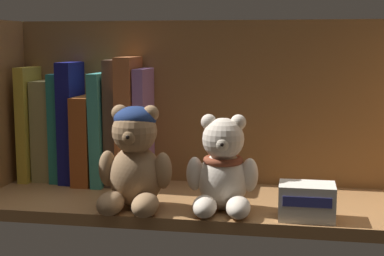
{
  "coord_description": "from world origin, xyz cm",
  "views": [
    {
      "loc": [
        15.91,
        -96.54,
        28.65
      ],
      "look_at": [
        -1.65,
        0.0,
        14.35
      ],
      "focal_mm": 54.45,
      "sensor_mm": 36.0,
      "label": 1
    }
  ],
  "objects_px": {
    "teddy_bear_smaller": "(223,170)",
    "book_2": "(62,127)",
    "book_0": "(33,123)",
    "book_1": "(48,130)",
    "book_3": "(75,121)",
    "book_7": "(132,120)",
    "book_6": "(118,121)",
    "book_8": "(147,126)",
    "book_4": "(92,138)",
    "book_5": "(106,127)",
    "small_product_box": "(307,201)",
    "teddy_bear_larger": "(134,160)"
  },
  "relations": [
    {
      "from": "teddy_bear_smaller",
      "to": "book_2",
      "type": "bearing_deg",
      "value": 153.87
    },
    {
      "from": "book_0",
      "to": "book_1",
      "type": "height_order",
      "value": "book_0"
    },
    {
      "from": "book_3",
      "to": "teddy_bear_smaller",
      "type": "bearing_deg",
      "value": -27.96
    },
    {
      "from": "book_3",
      "to": "book_7",
      "type": "height_order",
      "value": "book_7"
    },
    {
      "from": "book_0",
      "to": "teddy_bear_smaller",
      "type": "height_order",
      "value": "book_0"
    },
    {
      "from": "book_7",
      "to": "book_3",
      "type": "bearing_deg",
      "value": 180.0
    },
    {
      "from": "book_6",
      "to": "book_7",
      "type": "height_order",
      "value": "book_7"
    },
    {
      "from": "book_0",
      "to": "book_7",
      "type": "relative_size",
      "value": 0.92
    },
    {
      "from": "book_1",
      "to": "book_8",
      "type": "xyz_separation_m",
      "value": [
        0.2,
        0.0,
        0.01
      ]
    },
    {
      "from": "book_4",
      "to": "book_5",
      "type": "relative_size",
      "value": 0.79
    },
    {
      "from": "book_1",
      "to": "book_7",
      "type": "height_order",
      "value": "book_7"
    },
    {
      "from": "book_3",
      "to": "book_8",
      "type": "height_order",
      "value": "book_3"
    },
    {
      "from": "book_1",
      "to": "teddy_bear_smaller",
      "type": "relative_size",
      "value": 1.25
    },
    {
      "from": "book_0",
      "to": "book_1",
      "type": "distance_m",
      "value": 0.03
    },
    {
      "from": "book_2",
      "to": "small_product_box",
      "type": "bearing_deg",
      "value": -21.58
    },
    {
      "from": "teddy_bear_larger",
      "to": "small_product_box",
      "type": "distance_m",
      "value": 0.28
    },
    {
      "from": "book_7",
      "to": "book_4",
      "type": "bearing_deg",
      "value": 180.0
    },
    {
      "from": "book_3",
      "to": "book_1",
      "type": "bearing_deg",
      "value": 180.0
    },
    {
      "from": "book_0",
      "to": "teddy_bear_larger",
      "type": "height_order",
      "value": "book_0"
    },
    {
      "from": "book_2",
      "to": "book_7",
      "type": "distance_m",
      "value": 0.14
    },
    {
      "from": "book_5",
      "to": "book_7",
      "type": "relative_size",
      "value": 0.88
    },
    {
      "from": "book_1",
      "to": "book_8",
      "type": "relative_size",
      "value": 0.88
    },
    {
      "from": "book_2",
      "to": "book_4",
      "type": "height_order",
      "value": "book_2"
    },
    {
      "from": "book_1",
      "to": "teddy_bear_larger",
      "type": "xyz_separation_m",
      "value": [
        0.23,
        -0.18,
        -0.02
      ]
    },
    {
      "from": "book_3",
      "to": "teddy_bear_smaller",
      "type": "height_order",
      "value": "book_3"
    },
    {
      "from": "book_3",
      "to": "book_4",
      "type": "xyz_separation_m",
      "value": [
        0.03,
        0.0,
        -0.03
      ]
    },
    {
      "from": "teddy_bear_larger",
      "to": "book_4",
      "type": "bearing_deg",
      "value": 127.61
    },
    {
      "from": "book_2",
      "to": "book_6",
      "type": "distance_m",
      "value": 0.11
    },
    {
      "from": "book_1",
      "to": "book_6",
      "type": "height_order",
      "value": "book_6"
    },
    {
      "from": "book_8",
      "to": "teddy_bear_larger",
      "type": "height_order",
      "value": "book_8"
    },
    {
      "from": "book_0",
      "to": "book_3",
      "type": "xyz_separation_m",
      "value": [
        0.09,
        0.0,
        0.01
      ]
    },
    {
      "from": "book_3",
      "to": "book_4",
      "type": "height_order",
      "value": "book_3"
    },
    {
      "from": "book_2",
      "to": "teddy_bear_larger",
      "type": "height_order",
      "value": "book_2"
    },
    {
      "from": "book_2",
      "to": "teddy_bear_smaller",
      "type": "bearing_deg",
      "value": -26.13
    },
    {
      "from": "book_0",
      "to": "book_6",
      "type": "distance_m",
      "value": 0.17
    },
    {
      "from": "teddy_bear_larger",
      "to": "book_1",
      "type": "bearing_deg",
      "value": 141.83
    },
    {
      "from": "book_8",
      "to": "book_5",
      "type": "bearing_deg",
      "value": 180.0
    },
    {
      "from": "teddy_bear_larger",
      "to": "book_8",
      "type": "bearing_deg",
      "value": 98.39
    },
    {
      "from": "book_8",
      "to": "small_product_box",
      "type": "xyz_separation_m",
      "value": [
        0.3,
        -0.19,
        -0.08
      ]
    },
    {
      "from": "book_2",
      "to": "teddy_bear_smaller",
      "type": "distance_m",
      "value": 0.38
    },
    {
      "from": "teddy_bear_smaller",
      "to": "book_3",
      "type": "bearing_deg",
      "value": 152.04
    },
    {
      "from": "book_0",
      "to": "small_product_box",
      "type": "bearing_deg",
      "value": -19.31
    },
    {
      "from": "book_0",
      "to": "book_4",
      "type": "distance_m",
      "value": 0.12
    },
    {
      "from": "book_3",
      "to": "book_5",
      "type": "relative_size",
      "value": 1.09
    },
    {
      "from": "book_2",
      "to": "book_4",
      "type": "relative_size",
      "value": 1.25
    },
    {
      "from": "small_product_box",
      "to": "book_2",
      "type": "bearing_deg",
      "value": 158.42
    },
    {
      "from": "book_4",
      "to": "book_6",
      "type": "xyz_separation_m",
      "value": [
        0.05,
        0.0,
        0.03
      ]
    },
    {
      "from": "teddy_bear_larger",
      "to": "small_product_box",
      "type": "bearing_deg",
      "value": -1.7
    },
    {
      "from": "book_7",
      "to": "book_6",
      "type": "bearing_deg",
      "value": 180.0
    },
    {
      "from": "book_2",
      "to": "teddy_bear_larger",
      "type": "relative_size",
      "value": 1.24
    }
  ]
}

